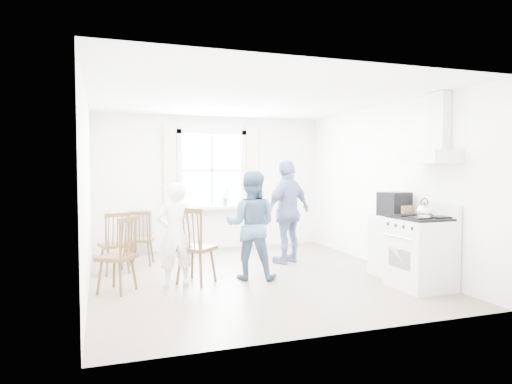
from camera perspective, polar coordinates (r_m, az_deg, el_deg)
name	(u,v)px	position (r m, az deg, el deg)	size (l,w,h in m)	color
room_shell	(251,188)	(6.64, -0.59, 0.49)	(4.62, 5.12, 2.64)	#7A6B5E
window_assembly	(212,175)	(8.99, -5.50, 2.17)	(1.88, 0.24, 1.70)	white
range_hood	(432,145)	(6.47, 21.19, 5.54)	(0.45, 0.76, 0.94)	silver
shelf_unit	(140,232)	(8.74, -14.28, -4.93)	(0.40, 0.30, 0.80)	gray
gas_stove	(420,252)	(6.46, 19.85, -7.05)	(0.68, 0.76, 1.12)	silver
kettle	(424,212)	(6.18, 20.27, -2.31)	(0.19, 0.19, 0.26)	silver
low_cabinet	(393,246)	(7.05, 16.71, -6.44)	(0.50, 0.55, 0.90)	silver
stereo_stack	(394,204)	(6.91, 16.90, -1.44)	(0.45, 0.41, 0.34)	black
cardboard_box	(403,211)	(6.89, 17.95, -2.24)	(0.25, 0.18, 0.16)	#9C784B
windsor_chair_a	(116,237)	(7.15, -17.07, -5.34)	(0.49, 0.48, 0.94)	#472E16
windsor_chair_b	(192,237)	(6.27, -8.06, -5.65)	(0.63, 0.63, 1.07)	#472E16
windsor_chair_c	(124,246)	(6.08, -16.19, -6.50)	(0.57, 0.57, 0.98)	#472E16
person_left	(175,234)	(6.26, -10.06, -5.22)	(0.51, 0.51, 1.40)	white
person_mid	(251,225)	(6.54, -0.63, -4.16)	(0.75, 0.75, 1.55)	#405A78
person_right	(288,212)	(7.66, 4.01, -2.46)	(1.01, 1.01, 1.73)	navy
potted_plant	(225,197)	(8.99, -3.84, -0.61)	(0.19, 0.19, 0.35)	#34763F
windsor_chair_d	(140,232)	(7.65, -14.28, -4.90)	(0.47, 0.46, 0.90)	#472E16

